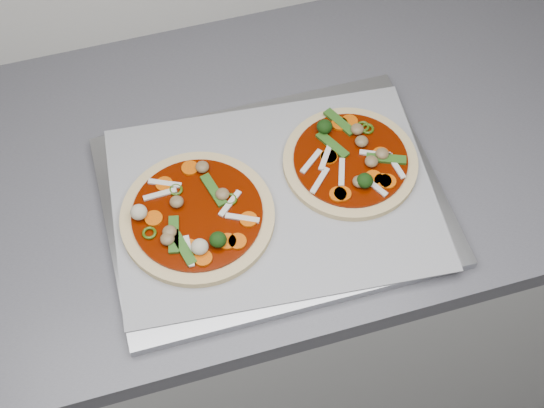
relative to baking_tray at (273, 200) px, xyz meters
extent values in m
cube|color=silver|center=(0.31, 0.08, -0.48)|extent=(3.60, 0.60, 0.86)
cube|color=#5A5A62|center=(0.31, 0.08, -0.03)|extent=(3.60, 0.60, 0.04)
cube|color=#9A9A9F|center=(0.00, 0.00, 0.00)|extent=(0.48, 0.36, 0.02)
cube|color=#9B9BA0|center=(0.00, 0.00, 0.01)|extent=(0.49, 0.37, 0.00)
cylinder|color=#D7B27C|center=(-0.11, -0.01, 0.02)|extent=(0.23, 0.23, 0.01)
cylinder|color=#631300|center=(-0.11, -0.01, 0.02)|extent=(0.20, 0.20, 0.00)
ellipsoid|color=olive|center=(-0.16, -0.03, 0.03)|extent=(0.03, 0.03, 0.01)
cube|color=silver|center=(-0.14, -0.06, 0.03)|extent=(0.01, 0.05, 0.00)
cube|color=#2D5B1B|center=(-0.14, -0.06, 0.03)|extent=(0.03, 0.06, 0.00)
ellipsoid|color=#14330C|center=(-0.10, -0.06, 0.04)|extent=(0.03, 0.03, 0.02)
cylinder|color=#F06100|center=(-0.11, 0.07, 0.03)|extent=(0.03, 0.03, 0.00)
cylinder|color=#F06100|center=(-0.12, -0.08, 0.03)|extent=(0.03, 0.03, 0.00)
cube|color=silver|center=(-0.15, 0.05, 0.03)|extent=(0.05, 0.03, 0.00)
ellipsoid|color=olive|center=(-0.07, 0.01, 0.03)|extent=(0.03, 0.03, 0.01)
cylinder|color=#F06100|center=(-0.05, -0.04, 0.03)|extent=(0.03, 0.03, 0.00)
cube|color=silver|center=(-0.05, -0.03, 0.03)|extent=(0.05, 0.03, 0.00)
ellipsoid|color=olive|center=(-0.16, -0.04, 0.03)|extent=(0.03, 0.03, 0.01)
cube|color=#2D5B1B|center=(-0.15, -0.03, 0.03)|extent=(0.03, 0.06, 0.00)
cylinder|color=#F06100|center=(-0.17, 0.00, 0.03)|extent=(0.03, 0.03, 0.00)
torus|color=#2E490B|center=(-0.13, 0.04, 0.03)|extent=(0.02, 0.02, 0.00)
cylinder|color=#F06100|center=(-0.07, -0.07, 0.03)|extent=(0.03, 0.03, 0.00)
cube|color=#2D5B1B|center=(-0.08, 0.02, 0.03)|extent=(0.03, 0.06, 0.00)
torus|color=#2E490B|center=(-0.18, -0.02, 0.03)|extent=(0.03, 0.03, 0.00)
cube|color=silver|center=(-0.16, 0.04, 0.03)|extent=(0.05, 0.01, 0.00)
ellipsoid|color=olive|center=(-0.09, 0.06, 0.03)|extent=(0.02, 0.02, 0.01)
ellipsoid|color=#C1B898|center=(-0.19, 0.01, 0.04)|extent=(0.03, 0.03, 0.02)
cylinder|color=#F06100|center=(-0.14, -0.06, 0.03)|extent=(0.03, 0.03, 0.00)
cylinder|color=#F06100|center=(-0.15, 0.05, 0.03)|extent=(0.03, 0.03, 0.00)
torus|color=#2E490B|center=(-0.06, 0.00, 0.03)|extent=(0.03, 0.03, 0.00)
ellipsoid|color=olive|center=(-0.14, 0.02, 0.03)|extent=(0.03, 0.03, 0.01)
cube|color=silver|center=(-0.06, -0.01, 0.03)|extent=(0.04, 0.04, 0.00)
cylinder|color=#F06100|center=(-0.08, -0.06, 0.03)|extent=(0.03, 0.03, 0.00)
ellipsoid|color=#C1B898|center=(-0.12, -0.07, 0.04)|extent=(0.03, 0.03, 0.02)
cylinder|color=#D7B27C|center=(0.13, 0.02, 0.02)|extent=(0.26, 0.26, 0.01)
cylinder|color=#631300|center=(0.13, 0.02, 0.02)|extent=(0.22, 0.22, 0.00)
ellipsoid|color=olive|center=(0.15, 0.04, 0.03)|extent=(0.03, 0.03, 0.01)
cylinder|color=#F06100|center=(0.09, 0.03, 0.03)|extent=(0.03, 0.03, 0.00)
cylinder|color=#F06100|center=(0.13, 0.09, 0.03)|extent=(0.03, 0.03, 0.00)
cylinder|color=#F06100|center=(0.15, 0.09, 0.03)|extent=(0.03, 0.03, 0.00)
cube|color=silver|center=(0.14, -0.03, 0.03)|extent=(0.03, 0.05, 0.00)
cube|color=silver|center=(0.18, -0.01, 0.03)|extent=(0.01, 0.05, 0.00)
cube|color=#2D5B1B|center=(0.13, 0.09, 0.03)|extent=(0.04, 0.06, 0.00)
cube|color=silver|center=(0.09, 0.03, 0.03)|extent=(0.03, 0.04, 0.00)
ellipsoid|color=#14330C|center=(0.10, 0.08, 0.03)|extent=(0.03, 0.03, 0.02)
cylinder|color=#F06100|center=(0.09, 0.03, 0.03)|extent=(0.03, 0.03, 0.00)
cube|color=#2D5B1B|center=(0.11, 0.05, 0.03)|extent=(0.04, 0.06, 0.00)
cylinder|color=#F06100|center=(0.09, -0.03, 0.03)|extent=(0.03, 0.03, 0.00)
torus|color=#2E490B|center=(0.17, 0.07, 0.03)|extent=(0.02, 0.02, 0.00)
ellipsoid|color=#14330C|center=(0.13, -0.02, 0.03)|extent=(0.03, 0.03, 0.02)
cylinder|color=#F06100|center=(0.09, -0.03, 0.03)|extent=(0.03, 0.03, 0.00)
torus|color=#2E490B|center=(0.16, 0.07, 0.03)|extent=(0.03, 0.03, 0.00)
cube|color=silver|center=(0.10, 0.00, 0.03)|extent=(0.02, 0.05, 0.00)
cube|color=silver|center=(0.07, 0.03, 0.03)|extent=(0.04, 0.04, 0.00)
cylinder|color=#F06100|center=(0.14, -0.02, 0.03)|extent=(0.04, 0.04, 0.00)
ellipsoid|color=olive|center=(0.12, -0.02, 0.03)|extent=(0.03, 0.03, 0.01)
cube|color=#2D5B1B|center=(0.17, 0.01, 0.03)|extent=(0.06, 0.03, 0.00)
ellipsoid|color=olive|center=(0.15, 0.07, 0.03)|extent=(0.02, 0.02, 0.01)
ellipsoid|color=olive|center=(0.15, 0.01, 0.03)|extent=(0.02, 0.02, 0.01)
cube|color=silver|center=(0.07, 0.00, 0.03)|extent=(0.04, 0.04, 0.00)
cube|color=silver|center=(0.16, 0.02, 0.03)|extent=(0.05, 0.03, 0.00)
cylinder|color=#F06100|center=(0.17, 0.02, 0.03)|extent=(0.03, 0.03, 0.00)
ellipsoid|color=olive|center=(0.17, 0.01, 0.03)|extent=(0.02, 0.02, 0.01)
cylinder|color=#F06100|center=(0.16, -0.03, 0.03)|extent=(0.03, 0.03, 0.00)
cylinder|color=#F06100|center=(0.16, -0.03, 0.03)|extent=(0.03, 0.03, 0.00)
camera|label=1|loc=(-0.17, -0.57, 0.93)|focal=50.00mm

